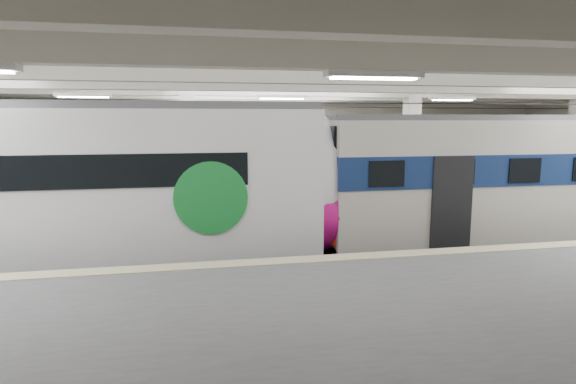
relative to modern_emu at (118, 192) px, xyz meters
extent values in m
cube|color=black|center=(4.87, 0.00, -2.35)|extent=(36.00, 24.00, 0.10)
cube|color=silver|center=(4.87, 0.00, 3.25)|extent=(36.00, 24.00, 0.20)
cube|color=beige|center=(4.87, 10.00, 0.45)|extent=(30.00, 0.10, 5.50)
cube|color=beige|center=(4.87, -10.00, 0.45)|extent=(30.00, 0.10, 5.50)
cube|color=#525254|center=(4.87, -6.50, -1.75)|extent=(30.00, 7.00, 1.10)
cube|color=#C9B68E|center=(4.87, -3.25, -1.19)|extent=(30.00, 0.50, 0.02)
cube|color=beige|center=(1.87, 3.00, 0.45)|extent=(0.50, 0.50, 5.50)
cube|color=beige|center=(9.87, 3.00, 0.45)|extent=(0.50, 0.50, 5.50)
cube|color=beige|center=(16.87, 3.00, 0.45)|extent=(0.50, 0.50, 5.50)
cube|color=beige|center=(4.87, 0.00, 2.95)|extent=(30.00, 18.00, 0.50)
cube|color=#59544C|center=(4.87, 0.00, -2.22)|extent=(30.00, 1.52, 0.16)
cube|color=#59544C|center=(4.87, 5.50, -2.22)|extent=(30.00, 1.52, 0.16)
cylinder|color=black|center=(4.87, 0.00, 2.40)|extent=(30.00, 0.03, 0.03)
cylinder|color=black|center=(4.87, 5.50, 2.40)|extent=(30.00, 0.03, 0.03)
cube|color=white|center=(4.87, -2.00, 2.62)|extent=(26.00, 8.40, 0.12)
cube|color=white|center=(-1.31, 0.00, 0.19)|extent=(13.29, 2.97, 3.99)
ellipsoid|color=white|center=(5.34, 0.00, 0.19)|extent=(2.35, 2.91, 3.91)
ellipsoid|color=#CD117C|center=(5.46, 0.00, -0.69)|extent=(2.49, 2.97, 2.39)
cylinder|color=#198C36|center=(2.41, -1.51, -0.01)|extent=(1.84, 0.06, 1.84)
cube|color=#4C4C51|center=(-1.31, 0.00, 2.28)|extent=(13.29, 2.43, 0.20)
cube|color=black|center=(-1.31, 0.00, -1.95)|extent=(13.29, 2.08, 0.70)
cube|color=beige|center=(12.27, 0.00, 0.05)|extent=(13.02, 2.85, 3.70)
cube|color=navy|center=(12.27, 0.00, 0.49)|extent=(13.06, 2.91, 0.90)
cube|color=red|center=(5.72, 0.00, -0.47)|extent=(0.08, 2.43, 2.04)
cube|color=black|center=(5.72, 0.00, 1.09)|extent=(0.08, 2.28, 1.33)
cube|color=#4C4C51|center=(12.27, 0.00, 1.98)|extent=(13.02, 2.23, 0.16)
cube|color=black|center=(12.27, 0.00, -1.95)|extent=(13.02, 2.00, 0.70)
cube|color=white|center=(-2.20, 5.50, 0.04)|extent=(13.61, 2.91, 3.68)
cube|color=#198C36|center=(-2.20, 5.50, 0.52)|extent=(13.65, 2.97, 0.78)
cube|color=#4C4C51|center=(-2.20, 5.50, 1.98)|extent=(13.61, 2.43, 0.16)
cube|color=black|center=(-2.20, 5.50, -2.00)|extent=(13.61, 2.62, 0.60)
camera|label=1|loc=(1.98, -13.45, 1.94)|focal=30.00mm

